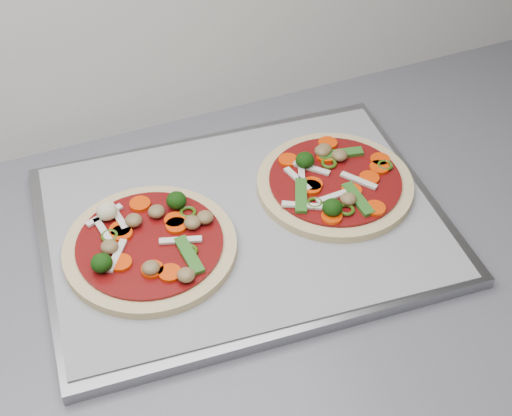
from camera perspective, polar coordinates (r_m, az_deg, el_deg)
name	(u,v)px	position (r m, az deg, el deg)	size (l,w,h in m)	color
countertop	(229,286)	(0.83, -2.15, -6.24)	(3.60, 0.60, 0.04)	slate
baking_tray	(243,225)	(0.85, -1.04, -1.37)	(0.47, 0.35, 0.02)	gray
parchment	(243,220)	(0.85, -1.04, -0.95)	(0.45, 0.33, 0.00)	gray
pizza_left	(150,244)	(0.82, -8.50, -2.87)	(0.21, 0.21, 0.03)	tan
pizza_right	(334,182)	(0.89, 6.28, 2.06)	(0.26, 0.26, 0.03)	tan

